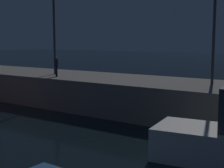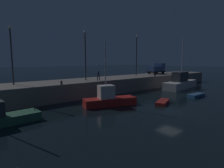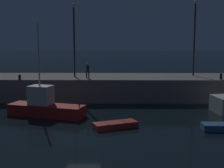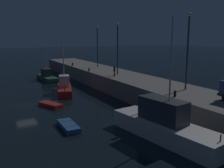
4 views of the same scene
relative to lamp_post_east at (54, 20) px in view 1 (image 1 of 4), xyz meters
name	(u,v)px [view 1 (image 1 of 4)]	position (x,y,z in m)	size (l,w,h in m)	color
pier_quay	(79,89)	(2.42, 0.56, -6.13)	(68.73, 7.13, 2.58)	gray
lamp_post_east	(54,20)	(0.00, 0.00, 0.00)	(0.44, 0.44, 8.33)	#38383D
lamp_post_central	(215,10)	(14.05, 1.36, 0.28)	(0.44, 0.44, 8.87)	#38383D
dockworker	(56,65)	(1.64, -1.48, -3.88)	(0.43, 0.43, 1.70)	black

